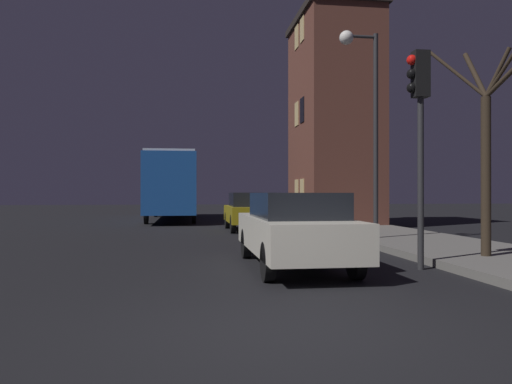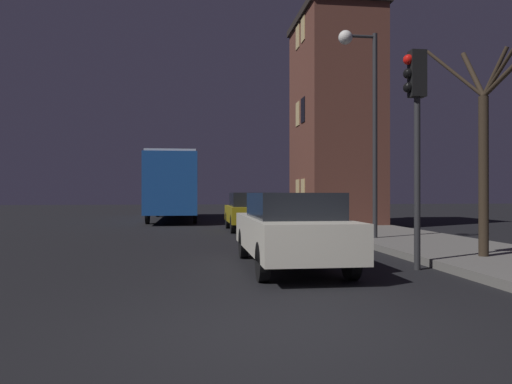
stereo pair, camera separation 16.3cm
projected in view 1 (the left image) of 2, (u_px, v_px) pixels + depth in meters
ground_plane at (292, 329)px, 5.44m from camera, size 120.00×120.00×0.00m
brick_building at (334, 118)px, 22.85m from camera, size 3.42×5.39×9.50m
streetlamp at (365, 97)px, 14.69m from camera, size 1.18×0.41×6.09m
traffic_light at (419, 113)px, 9.66m from camera, size 0.43×0.24×4.24m
bare_tree at (486, 146)px, 10.43m from camera, size 1.15×2.19×4.53m
bus at (172, 182)px, 27.70m from camera, size 2.47×11.30×3.49m
car_near_lane at (294, 228)px, 9.90m from camera, size 1.71×4.73×1.49m
car_mid_lane at (251, 211)px, 19.72m from camera, size 1.83×4.01×1.50m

